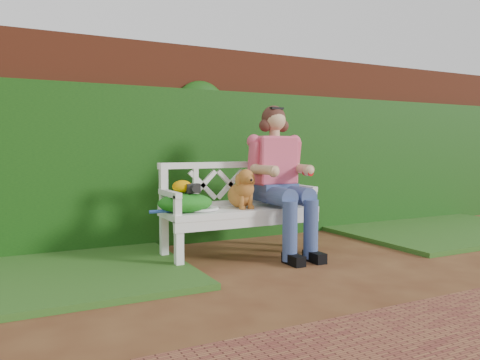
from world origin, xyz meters
name	(u,v)px	position (x,y,z in m)	size (l,w,h in m)	color
ground	(331,270)	(0.00, 0.00, 0.00)	(60.00, 60.00, 0.00)	#492514
brick_wall	(235,144)	(0.00, 1.90, 1.10)	(10.00, 0.30, 2.20)	maroon
ivy_hedge	(243,166)	(0.00, 1.68, 0.85)	(10.00, 0.18, 1.70)	#1B4E10
grass_left	(24,276)	(-2.40, 0.90, 0.03)	(2.60, 2.00, 0.05)	#1C4116
grass_right	(438,229)	(2.40, 0.90, 0.03)	(2.60, 2.00, 0.05)	#1C4116
garden_bench	(240,232)	(-0.49, 0.80, 0.24)	(1.58, 0.60, 0.48)	white
seated_woman	(277,179)	(-0.08, 0.78, 0.75)	(0.63, 0.85, 1.50)	#F42F6B
dog	(242,188)	(-0.48, 0.78, 0.67)	(0.26, 0.35, 0.38)	#B9814A
tennis_racket	(197,209)	(-0.94, 0.78, 0.50)	(0.69, 0.29, 0.03)	silver
green_bag	(185,202)	(-1.06, 0.77, 0.57)	(0.50, 0.39, 0.17)	green
camera_item	(193,188)	(-0.99, 0.75, 0.69)	(0.13, 0.09, 0.08)	black
baseball_glove	(182,186)	(-1.08, 0.79, 0.71)	(0.18, 0.13, 0.12)	#D08800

